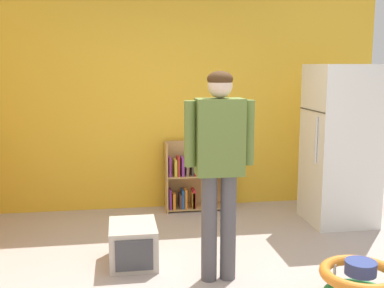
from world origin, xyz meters
TOP-DOWN VIEW (x-y plane):
  - back_wall at (0.00, 2.33)m, footprint 5.20×0.06m
  - refrigerator at (1.78, 1.41)m, footprint 0.73×0.68m
  - bookshelf at (0.22, 2.14)m, footprint 0.80×0.28m
  - standing_person at (0.13, 0.17)m, footprint 0.57×0.22m
  - baby_walker at (1.10, -0.38)m, footprint 0.60×0.60m
  - pet_carrier at (-0.57, 0.61)m, footprint 0.42×0.55m

SIDE VIEW (x-z plane):
  - baby_walker at x=1.10m, z-range 0.00..0.32m
  - pet_carrier at x=-0.57m, z-range 0.00..0.36m
  - bookshelf at x=0.22m, z-range -0.06..0.79m
  - refrigerator at x=1.78m, z-range 0.00..1.78m
  - standing_person at x=0.13m, z-range 0.17..1.90m
  - back_wall at x=0.00m, z-range 0.00..2.70m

